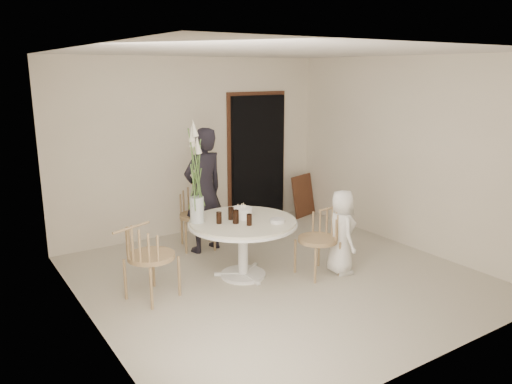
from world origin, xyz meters
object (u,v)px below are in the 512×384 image
chair_far (196,207)px  girl (204,190)px  table (243,229)px  chair_right (325,231)px  birthday_cake (242,213)px  boy (341,232)px  chair_left (142,251)px  flower_vase (196,180)px

chair_far → girl: (-0.00, -0.27, 0.30)m
table → chair_right: (0.92, -0.46, -0.07)m
chair_far → chair_right: chair_far is taller
chair_far → birthday_cake: 1.28m
chair_far → chair_right: size_ratio=1.04×
boy → chair_far: bearing=47.5°
chair_left → boy: bearing=-124.5°
chair_far → girl: 0.40m
chair_right → chair_left: bearing=-102.3°
table → girl: (0.04, 1.09, 0.26)m
chair_left → chair_far: bearing=-65.4°
boy → girl: bearing=51.4°
table → chair_left: size_ratio=1.45×
chair_far → birthday_cake: size_ratio=3.39×
table → flower_vase: 0.83m
chair_right → birthday_cake: birthday_cake is taller
birthday_cake → flower_vase: 0.72m
chair_far → chair_left: 1.90m
chair_left → table: bearing=-111.2°
boy → flower_vase: 1.92m
chair_far → birthday_cake: (0.00, -1.27, 0.22)m
chair_far → chair_left: (-1.33, -1.36, 0.02)m
table → flower_vase: size_ratio=1.08×
table → chair_right: 1.03m
chair_right → flower_vase: 1.73m
chair_far → girl: bearing=-73.6°
chair_far → flower_vase: 1.42m
chair_far → boy: bearing=-44.3°
table → girl: bearing=88.0°
chair_right → table: bearing=-116.8°
chair_right → boy: bearing=56.9°
table → boy: bearing=-27.4°
birthday_cake → girl: bearing=90.3°
boy → flower_vase: bearing=82.4°
chair_left → girl: 1.74m
chair_right → birthday_cake: 1.07m
chair_left → chair_right: bearing=-122.8°
chair_right → birthday_cake: (-0.88, 0.55, 0.24)m
chair_far → chair_left: bearing=-117.4°
chair_right → boy: size_ratio=0.79×
chair_far → flower_vase: (-0.54, -1.13, 0.67)m
girl → boy: 2.00m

